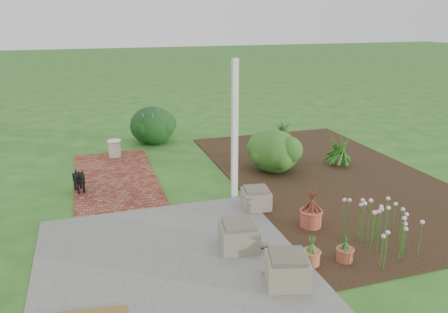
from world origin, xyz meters
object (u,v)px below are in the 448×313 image
object	(u,v)px
black_dog	(79,179)
cream_ceramic_urn	(115,149)
stone_trough_near	(287,271)
evergreen_shrub	(274,150)

from	to	relation	value
black_dog	cream_ceramic_urn	distance (m)	2.15
stone_trough_near	cream_ceramic_urn	xyz separation A→B (m)	(-1.62, 5.82, 0.02)
black_dog	evergreen_shrub	bearing A→B (deg)	-13.60
black_dog	stone_trough_near	bearing A→B (deg)	-71.63
stone_trough_near	evergreen_shrub	size ratio (longest dim) A/B	0.48
black_dog	evergreen_shrub	distance (m)	3.93
stone_trough_near	evergreen_shrub	xyz separation A→B (m)	(1.52, 3.84, 0.27)
stone_trough_near	evergreen_shrub	distance (m)	4.13
cream_ceramic_urn	evergreen_shrub	size ratio (longest dim) A/B	0.36
black_dog	evergreen_shrub	world-z (taller)	evergreen_shrub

